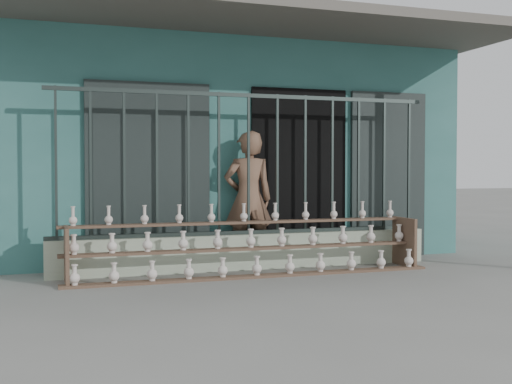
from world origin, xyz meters
name	(u,v)px	position (x,y,z in m)	size (l,w,h in m)	color
ground	(285,286)	(0.00, 0.00, 0.00)	(60.00, 60.00, 0.00)	slate
workshop_building	(196,149)	(0.00, 4.23, 1.62)	(7.40, 6.60, 3.21)	#326965
parapet_wall	(249,252)	(0.00, 1.30, 0.23)	(5.00, 0.20, 0.45)	#B2C1A6
security_fence	(249,164)	(0.00, 1.30, 1.35)	(5.00, 0.04, 1.80)	#283330
shelf_rack	(251,245)	(-0.11, 0.89, 0.36)	(4.50, 0.68, 0.85)	brown
elderly_woman	(248,199)	(0.08, 1.55, 0.89)	(0.65, 0.43, 1.78)	brown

